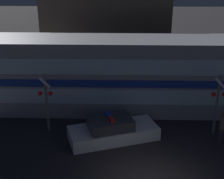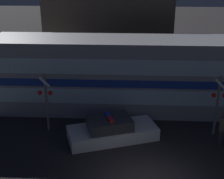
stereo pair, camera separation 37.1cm
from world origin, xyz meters
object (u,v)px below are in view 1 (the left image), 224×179
(pedestrian, at_px, (222,128))
(crossing_signal_near, at_px, (218,101))
(police_car, at_px, (113,130))
(train, at_px, (111,75))

(pedestrian, xyz_separation_m, crossing_signal_near, (-0.04, 1.10, 0.95))
(police_car, relative_size, pedestrian, 2.70)
(pedestrian, bearing_deg, crossing_signal_near, 92.00)
(police_car, bearing_deg, pedestrian, -22.77)
(pedestrian, bearing_deg, police_car, 176.21)
(train, distance_m, crossing_signal_near, 6.38)
(police_car, height_order, crossing_signal_near, crossing_signal_near)
(train, height_order, pedestrian, train)
(police_car, xyz_separation_m, pedestrian, (5.43, -0.36, 0.44))
(pedestrian, height_order, crossing_signal_near, crossing_signal_near)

